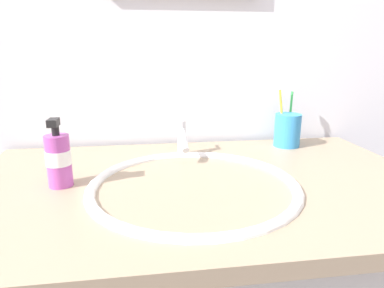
% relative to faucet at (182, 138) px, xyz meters
% --- Properties ---
extents(tiled_wall_back, '(2.29, 0.04, 2.40)m').
position_rel_faucet_xyz_m(tiled_wall_back, '(0.02, 0.18, 0.26)').
color(tiled_wall_back, silver).
rests_on(tiled_wall_back, ground).
extents(sink_basin, '(0.47, 0.47, 0.11)m').
position_rel_faucet_xyz_m(sink_basin, '(0.00, -0.23, -0.09)').
color(sink_basin, white).
rests_on(sink_basin, vanity_counter).
extents(faucet, '(0.02, 0.14, 0.11)m').
position_rel_faucet_xyz_m(faucet, '(0.00, 0.00, 0.00)').
color(faucet, silver).
rests_on(faucet, sink_basin).
extents(toothbrush_cup, '(0.08, 0.08, 0.10)m').
position_rel_faucet_xyz_m(toothbrush_cup, '(0.34, 0.06, -0.00)').
color(toothbrush_cup, '#338CCC').
rests_on(toothbrush_cup, vanity_counter).
extents(toothbrush_yellow, '(0.04, 0.02, 0.20)m').
position_rel_faucet_xyz_m(toothbrush_yellow, '(0.32, 0.07, 0.06)').
color(toothbrush_yellow, yellow).
rests_on(toothbrush_yellow, toothbrush_cup).
extents(toothbrush_green, '(0.03, 0.05, 0.19)m').
position_rel_faucet_xyz_m(toothbrush_green, '(0.36, 0.09, 0.06)').
color(toothbrush_green, green).
rests_on(toothbrush_green, toothbrush_cup).
extents(soap_dispenser, '(0.05, 0.06, 0.15)m').
position_rel_faucet_xyz_m(soap_dispenser, '(-0.29, -0.18, 0.01)').
color(soap_dispenser, '#B24CA5').
rests_on(soap_dispenser, vanity_counter).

